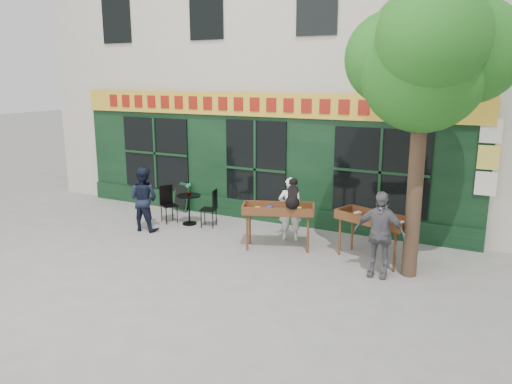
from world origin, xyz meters
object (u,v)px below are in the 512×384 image
at_px(dog, 293,193).
at_px(man_right, 379,234).
at_px(man_left, 143,199).
at_px(bistro_table, 189,204).
at_px(book_cart_center, 278,212).
at_px(woman, 290,209).
at_px(book_cart_right, 373,222).

xyz_separation_m(dog, man_right, (1.96, -0.50, -0.47)).
height_order(man_right, man_left, man_right).
bearing_deg(bistro_table, dog, -12.39).
xyz_separation_m(book_cart_center, dog, (0.35, -0.05, 0.47)).
height_order(dog, bistro_table, dog).
distance_m(dog, man_right, 2.08).
bearing_deg(man_left, woman, -170.64).
distance_m(book_cart_center, man_left, 3.48).
bearing_deg(bistro_table, man_right, -13.15).
distance_m(man_right, bistro_table, 5.23).
height_order(man_right, bistro_table, man_right).
distance_m(book_cart_right, bistro_table, 4.81).
distance_m(man_right, man_left, 5.79).
bearing_deg(dog, book_cart_center, 151.30).
relative_size(book_cart_right, man_left, 1.04).
relative_size(dog, man_right, 0.37).
height_order(book_cart_center, book_cart_right, same).
relative_size(book_cart_right, man_right, 0.99).
distance_m(dog, bistro_table, 3.28).
bearing_deg(book_cart_center, bistro_table, 146.51).
relative_size(man_right, man_left, 1.05).
xyz_separation_m(bistro_table, man_left, (-0.70, -0.90, 0.24)).
distance_m(woman, bistro_table, 2.78).
xyz_separation_m(man_right, man_left, (-5.79, 0.29, -0.04)).
relative_size(dog, bistro_table, 0.79).
bearing_deg(bistro_table, book_cart_right, -5.23).
bearing_deg(bistro_table, man_left, -127.87).
bearing_deg(book_cart_center, dog, -28.70).
distance_m(dog, man_left, 3.86).
bearing_deg(dog, man_right, -34.92).
bearing_deg(man_left, book_cart_right, 179.42).
height_order(book_cart_center, woman, woman).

